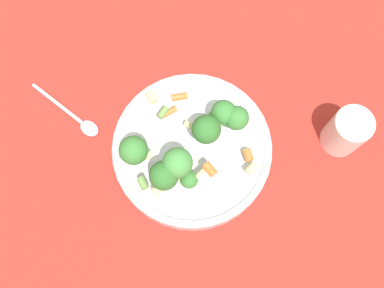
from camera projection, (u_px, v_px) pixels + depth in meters
name	position (u px, v px, depth m)	size (l,w,h in m)	color
ground_plane	(192.00, 153.00, 0.79)	(3.00, 3.00, 0.00)	#B72D23
bowl	(192.00, 150.00, 0.76)	(0.27, 0.27, 0.04)	silver
pasta_salad	(187.00, 145.00, 0.69)	(0.21, 0.20, 0.09)	#8CB766
cup	(347.00, 131.00, 0.75)	(0.07, 0.07, 0.09)	silver
spoon	(77.00, 119.00, 0.80)	(0.09, 0.14, 0.01)	silver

